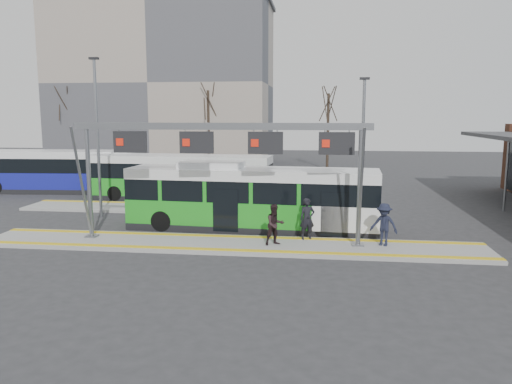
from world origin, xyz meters
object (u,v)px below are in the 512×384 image
gantry (223,147)px  hero_bus (251,199)px  passenger_a (307,219)px  passenger_b (275,225)px  passenger_c (384,225)px

gantry → hero_bus: 4.18m
gantry → passenger_a: 4.94m
passenger_b → hero_bus: bearing=84.5°
passenger_b → passenger_c: size_ratio=0.97×
gantry → passenger_c: (6.92, 0.14, -3.24)m
hero_bus → passenger_c: size_ratio=6.81×
hero_bus → passenger_a: size_ratio=6.70×
gantry → hero_bus: bearing=74.8°
hero_bus → passenger_a: 3.60m
passenger_a → passenger_c: passenger_a is taller
gantry → passenger_c: gantry is taller
passenger_a → passenger_b: (-1.35, -1.15, -0.05)m
gantry → hero_bus: (0.83, 3.03, -2.75)m
gantry → passenger_b: gantry is taller
passenger_a → passenger_b: passenger_a is taller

